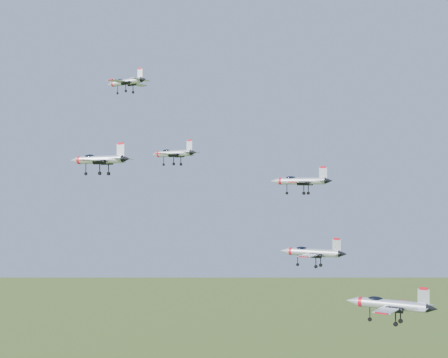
% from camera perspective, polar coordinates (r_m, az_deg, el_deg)
% --- Properties ---
extents(jet_lead, '(12.44, 10.47, 3.34)m').
position_cam_1_polar(jet_lead, '(144.07, -8.97, 8.76)').
color(jet_lead, '#B1B7BF').
extents(jet_left_high, '(11.58, 9.76, 3.11)m').
position_cam_1_polar(jet_left_high, '(122.13, -4.68, 2.36)').
color(jet_left_high, '#B1B7BF').
extents(jet_right_high, '(12.58, 10.38, 3.37)m').
position_cam_1_polar(jet_right_high, '(105.38, -11.40, 1.76)').
color(jet_right_high, '#B1B7BF').
extents(jet_left_low, '(11.60, 9.59, 3.10)m').
position_cam_1_polar(jet_left_low, '(109.03, 6.98, -0.16)').
color(jet_left_low, '#B1B7BF').
extents(jet_right_low, '(10.96, 9.08, 2.93)m').
position_cam_1_polar(jet_right_low, '(96.86, 8.04, -6.64)').
color(jet_right_low, '#B1B7BF').
extents(jet_trail, '(13.80, 11.49, 3.69)m').
position_cam_1_polar(jet_trail, '(97.19, 14.87, -11.01)').
color(jet_trail, '#B1B7BF').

